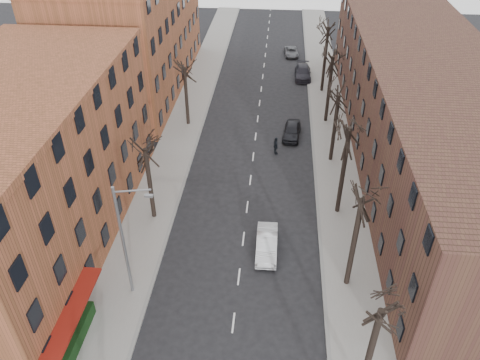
# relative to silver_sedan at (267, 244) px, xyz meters

# --- Properties ---
(sidewalk_left) EXTENTS (4.00, 90.00, 0.15)m
(sidewalk_left) POSITION_rel_silver_sedan_xyz_m (-9.86, 20.20, -0.66)
(sidewalk_left) COLOR gray
(sidewalk_left) RESTS_ON ground
(sidewalk_right) EXTENTS (4.00, 90.00, 0.15)m
(sidewalk_right) POSITION_rel_silver_sedan_xyz_m (6.14, 20.20, -0.66)
(sidewalk_right) COLOR gray
(sidewalk_right) RESTS_ON ground
(building_left_near) EXTENTS (12.00, 26.00, 12.00)m
(building_left_near) POSITION_rel_silver_sedan_xyz_m (-17.86, 0.20, 5.27)
(building_left_near) COLOR brown
(building_left_near) RESTS_ON ground
(building_left_far) EXTENTS (12.00, 28.00, 14.00)m
(building_left_far) POSITION_rel_silver_sedan_xyz_m (-17.86, 29.20, 6.27)
(building_left_far) COLOR brown
(building_left_far) RESTS_ON ground
(building_right) EXTENTS (12.00, 50.00, 10.00)m
(building_right) POSITION_rel_silver_sedan_xyz_m (14.14, 15.20, 4.27)
(building_right) COLOR #4A2F22
(building_right) RESTS_ON ground
(awning_left) EXTENTS (1.20, 7.00, 0.15)m
(awning_left) POSITION_rel_silver_sedan_xyz_m (-11.26, -8.80, -0.73)
(awning_left) COLOR maroon
(awning_left) RESTS_ON ground
(hedge) EXTENTS (0.80, 6.00, 1.00)m
(hedge) POSITION_rel_silver_sedan_xyz_m (-11.36, -9.80, -0.08)
(hedge) COLOR #143412
(hedge) RESTS_ON sidewalk_left
(tree_right_b) EXTENTS (5.20, 5.20, 10.80)m
(tree_right_b) POSITION_rel_silver_sedan_xyz_m (5.74, -2.80, -0.73)
(tree_right_b) COLOR black
(tree_right_b) RESTS_ON ground
(tree_right_c) EXTENTS (5.20, 5.20, 11.60)m
(tree_right_c) POSITION_rel_silver_sedan_xyz_m (5.74, 5.20, -0.73)
(tree_right_c) COLOR black
(tree_right_c) RESTS_ON ground
(tree_right_d) EXTENTS (5.20, 5.20, 10.00)m
(tree_right_d) POSITION_rel_silver_sedan_xyz_m (5.74, 13.20, -0.73)
(tree_right_d) COLOR black
(tree_right_d) RESTS_ON ground
(tree_right_e) EXTENTS (5.20, 5.20, 10.80)m
(tree_right_e) POSITION_rel_silver_sedan_xyz_m (5.74, 21.20, -0.73)
(tree_right_e) COLOR black
(tree_right_e) RESTS_ON ground
(tree_right_f) EXTENTS (5.20, 5.20, 11.60)m
(tree_right_f) POSITION_rel_silver_sedan_xyz_m (5.74, 29.20, -0.73)
(tree_right_f) COLOR black
(tree_right_f) RESTS_ON ground
(tree_left_a) EXTENTS (5.20, 5.20, 9.50)m
(tree_left_a) POSITION_rel_silver_sedan_xyz_m (-9.46, 3.20, -0.73)
(tree_left_a) COLOR black
(tree_left_a) RESTS_ON ground
(tree_left_b) EXTENTS (5.20, 5.20, 9.50)m
(tree_left_b) POSITION_rel_silver_sedan_xyz_m (-9.46, 19.20, -0.73)
(tree_left_b) COLOR black
(tree_left_b) RESTS_ON ground
(streetlight) EXTENTS (2.45, 0.22, 9.03)m
(streetlight) POSITION_rel_silver_sedan_xyz_m (-8.89, -4.80, 4.28)
(streetlight) COLOR slate
(streetlight) RESTS_ON ground
(silver_sedan) EXTENTS (1.59, 4.46, 1.47)m
(silver_sedan) POSITION_rel_silver_sedan_xyz_m (0.00, 0.00, 0.00)
(silver_sedan) COLOR silver
(silver_sedan) RESTS_ON ground
(parked_car_near) EXTENTS (2.14, 4.43, 1.46)m
(parked_car_near) POSITION_rel_silver_sedan_xyz_m (1.94, 17.49, -0.00)
(parked_car_near) COLOR black
(parked_car_near) RESTS_ON ground
(parked_car_mid) EXTENTS (2.09, 5.08, 1.47)m
(parked_car_mid) POSITION_rel_silver_sedan_xyz_m (3.44, 33.31, 0.00)
(parked_car_mid) COLOR black
(parked_car_mid) RESTS_ON ground
(parked_car_far) EXTENTS (2.23, 4.16, 1.11)m
(parked_car_far) POSITION_rel_silver_sedan_xyz_m (1.94, 41.31, -0.18)
(parked_car_far) COLOR #5A5B62
(parked_car_far) RESTS_ON ground
(pedestrian_crossing) EXTENTS (0.76, 1.18, 1.86)m
(pedestrian_crossing) POSITION_rel_silver_sedan_xyz_m (0.32, 13.96, 0.20)
(pedestrian_crossing) COLOR black
(pedestrian_crossing) RESTS_ON ground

